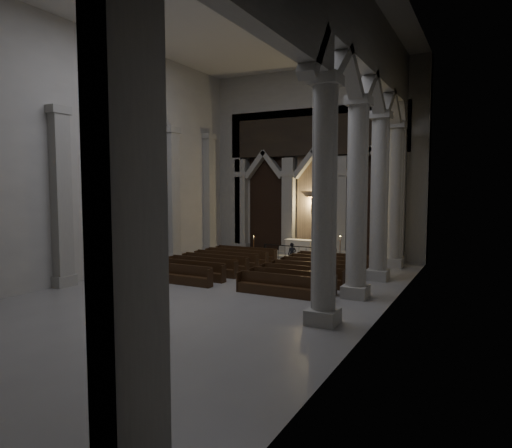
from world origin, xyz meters
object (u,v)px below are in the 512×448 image
(candle_stand_left, at_px, (254,250))
(candle_stand_right, at_px, (340,256))
(worshipper, at_px, (292,254))
(pews, at_px, (260,270))
(altar_rail, at_px, (299,251))
(altar, at_px, (299,247))

(candle_stand_left, bearing_deg, candle_stand_right, -3.93)
(candle_stand_right, distance_m, worshipper, 3.00)
(pews, bearing_deg, worshipper, 85.45)
(candle_stand_left, xyz_separation_m, worshipper, (3.77, -2.46, 0.31))
(altar_rail, relative_size, pews, 0.50)
(altar, xyz_separation_m, candle_stand_right, (3.14, -1.42, -0.18))
(altar_rail, xyz_separation_m, worshipper, (0.28, -1.73, 0.04))
(altar, bearing_deg, pews, -84.38)
(pews, bearing_deg, candle_stand_right, 66.06)
(altar_rail, bearing_deg, candle_stand_left, 168.17)
(worshipper, bearing_deg, candle_stand_left, 128.04)
(candle_stand_left, xyz_separation_m, candle_stand_right, (5.95, -0.41, 0.10))
(candle_stand_right, bearing_deg, altar_rail, -172.53)
(altar, relative_size, candle_stand_right, 1.13)
(candle_stand_left, xyz_separation_m, pews, (3.49, -5.94, -0.06))
(altar, height_order, altar_rail, altar)
(altar, xyz_separation_m, worshipper, (0.96, -3.48, 0.03))
(candle_stand_left, distance_m, candle_stand_right, 5.96)
(altar_rail, bearing_deg, worshipper, -80.91)
(altar, height_order, candle_stand_right, candle_stand_right)
(altar_rail, bearing_deg, candle_stand_right, 7.47)
(candle_stand_right, height_order, worshipper, candle_stand_right)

